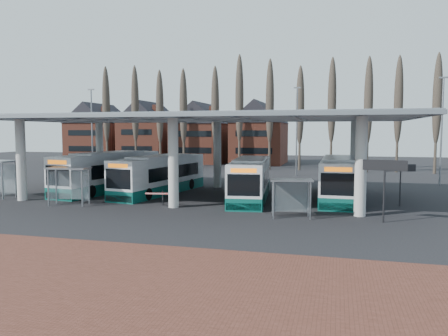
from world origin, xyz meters
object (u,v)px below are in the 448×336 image
(bus_3, at_px, (338,179))
(shelter_1, at_px, (70,177))
(bus_1, at_px, (161,175))
(shelter_2, at_px, (291,190))
(bus_0, at_px, (110,172))
(bus_2, at_px, (251,180))

(bus_3, bearing_deg, shelter_1, -156.87)
(bus_1, distance_m, shelter_2, 13.86)
(bus_3, bearing_deg, bus_0, -178.73)
(bus_0, distance_m, shelter_2, 18.25)
(bus_1, distance_m, bus_3, 14.28)
(bus_0, bearing_deg, shelter_1, -73.87)
(bus_0, bearing_deg, shelter_2, -17.55)
(bus_2, bearing_deg, bus_1, 165.90)
(bus_1, height_order, bus_3, bus_3)
(bus_2, height_order, bus_3, bus_3)
(bus_3, distance_m, shelter_1, 19.67)
(bus_2, xyz_separation_m, shelter_1, (-11.69, -5.93, 0.45))
(bus_3, height_order, shelter_2, bus_3)
(bus_0, height_order, bus_2, bus_0)
(bus_1, height_order, shelter_1, bus_1)
(bus_0, bearing_deg, bus_2, 2.20)
(shelter_1, bearing_deg, bus_3, 14.90)
(bus_2, height_order, shelter_1, bus_2)
(bus_0, xyz_separation_m, bus_2, (12.69, -1.37, -0.12))
(bus_1, bearing_deg, shelter_1, -110.45)
(bus_0, height_order, bus_1, bus_0)
(bus_2, distance_m, bus_3, 6.66)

